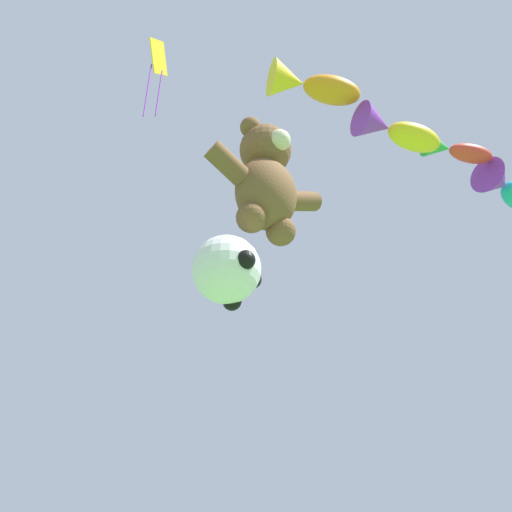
# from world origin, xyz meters

# --- Properties ---
(teddy_bear_kite) EXTENTS (2.37, 1.05, 2.41)m
(teddy_bear_kite) POSITION_xyz_m (-0.15, 3.25, 7.86)
(teddy_bear_kite) COLOR brown
(soccer_ball_kite) EXTENTS (1.16, 1.15, 1.06)m
(soccer_ball_kite) POSITION_xyz_m (-0.67, 3.56, 6.02)
(soccer_ball_kite) COLOR white
(fish_kite_tangerine) EXTENTS (2.34, 1.59, 0.90)m
(fish_kite_tangerine) POSITION_xyz_m (1.70, 3.87, 12.14)
(fish_kite_tangerine) COLOR orange
(fish_kite_goldfin) EXTENTS (2.40, 1.31, 0.89)m
(fish_kite_goldfin) POSITION_xyz_m (3.87, 3.28, 11.54)
(fish_kite_goldfin) COLOR yellow
(fish_kite_crimson) EXTENTS (1.99, 1.25, 0.65)m
(fish_kite_crimson) POSITION_xyz_m (5.73, 2.90, 11.69)
(fish_kite_crimson) COLOR red
(fish_kite_teal) EXTENTS (2.27, 1.03, 1.01)m
(fish_kite_teal) POSITION_xyz_m (7.75, 2.73, 11.34)
(fish_kite_teal) COLOR #19ADB2
(diamond_kite) EXTENTS (0.85, 0.70, 2.53)m
(diamond_kite) POSITION_xyz_m (-1.42, 5.52, 12.19)
(diamond_kite) COLOR yellow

